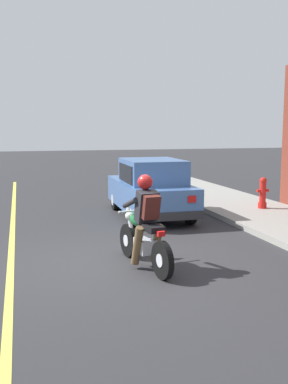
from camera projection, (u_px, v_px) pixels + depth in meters
The scene contains 6 objects.
ground_plane at pixel (114, 262), 8.10m from camera, with size 80.00×80.00×0.00m, color #2B2B2D.
sidewalk_curb at pixel (262, 214), 12.20m from camera, with size 2.60×22.00×0.14m, color gray.
lane_stripe at pixel (12, 231), 10.48m from camera, with size 0.12×19.80×0.01m, color #D1C64C.
motorcycle_with_rider at pixel (145, 229), 7.69m from camera, with size 0.67×2.01×1.62m.
car_hatchback at pixel (151, 189), 12.09m from camera, with size 1.70×3.81×1.57m.
fire_hydrant at pixel (263, 193), 12.63m from camera, with size 0.36×0.24×0.88m.
Camera 1 is at (-1.59, -7.69, 2.40)m, focal length 42.00 mm.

